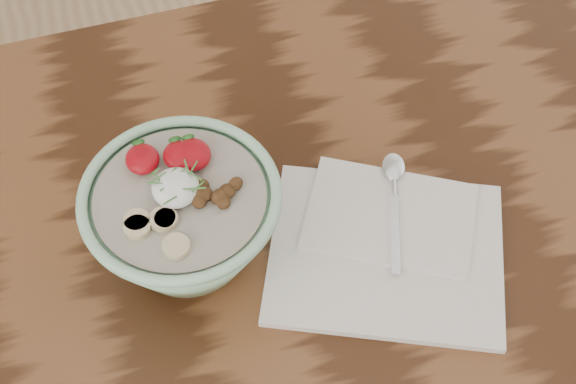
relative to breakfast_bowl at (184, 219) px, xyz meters
The scene contains 4 objects.
table 22.45cm from the breakfast_bowl, 20.23° to the right, with size 160.00×90.00×75.00cm.
breakfast_bowl is the anchor object (origin of this frame).
napkin 23.08cm from the breakfast_bowl, 15.46° to the right, with size 32.17×29.64×1.59cm.
spoon 25.34cm from the breakfast_bowl, ahead, with size 7.46×16.14×0.86cm.
Camera 1 is at (-17.38, -42.01, 153.21)cm, focal length 50.00 mm.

